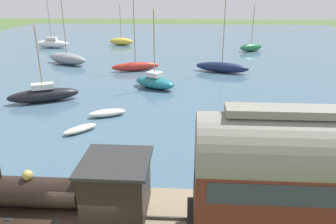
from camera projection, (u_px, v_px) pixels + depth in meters
The scene contains 12 objects.
harbor_water at pixel (168, 48), 52.27m from camera, with size 80.00×80.00×0.01m.
steam_locomotive at pixel (81, 191), 11.07m from camera, with size 2.29×6.34×3.28m.
sailboat_black at pixel (44, 94), 26.95m from camera, with size 3.60×5.70×6.19m.
sailboat_white at pixel (52, 43), 52.46m from camera, with size 1.71×5.58×7.79m.
sailboat_red at pixel (135, 66), 37.36m from camera, with size 2.68×5.49×8.62m.
sailboat_yellow at pixel (121, 41), 55.07m from camera, with size 2.08×4.26×6.61m.
sailboat_teal at pixel (155, 82), 30.70m from camera, with size 3.78×4.59×7.13m.
sailboat_gray at pixel (67, 58), 40.72m from camera, with size 4.13×6.04×9.53m.
sailboat_green at pixel (251, 47), 49.52m from camera, with size 3.20×4.13×6.77m.
sailboat_navy at pixel (222, 67), 36.69m from camera, with size 3.13×6.08×7.95m.
rowboat_near_shore at pixel (107, 113), 23.90m from camera, with size 1.86×2.81×0.52m.
rowboat_far_out at pixel (80, 129), 21.24m from camera, with size 2.19×2.13×0.41m.
Camera 1 is at (-9.11, -3.28, 8.65)m, focal length 35.00 mm.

